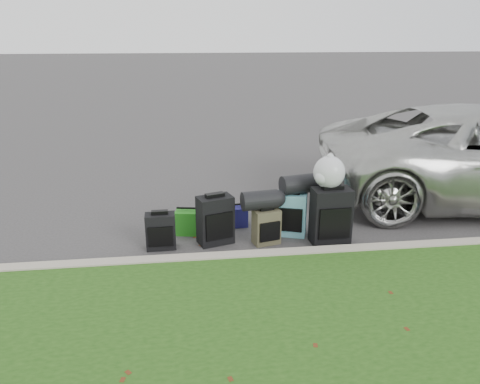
{
  "coord_description": "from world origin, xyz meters",
  "views": [
    {
      "loc": [
        -0.91,
        -6.25,
        2.79
      ],
      "look_at": [
        -0.1,
        0.2,
        0.55
      ],
      "focal_mm": 35.0,
      "sensor_mm": 36.0,
      "label": 1
    }
  ],
  "objects": [
    {
      "name": "tote_navy",
      "position": [
        -0.13,
        0.24,
        0.15
      ],
      "size": [
        0.3,
        0.24,
        0.3
      ],
      "primitive_type": "cube",
      "rotation": [
        0.0,
        0.0,
        0.07
      ],
      "color": "navy",
      "rests_on": "ground"
    },
    {
      "name": "suitcase_small_black",
      "position": [
        -1.25,
        -0.4,
        0.25
      ],
      "size": [
        0.4,
        0.23,
        0.5
      ],
      "primitive_type": "cube",
      "rotation": [
        0.0,
        0.0,
        0.02
      ],
      "color": "black",
      "rests_on": "ground"
    },
    {
      "name": "suitcase_large_black_left",
      "position": [
        -0.51,
        -0.32,
        0.34
      ],
      "size": [
        0.53,
        0.41,
        0.68
      ],
      "primitive_type": "cube",
      "rotation": [
        0.0,
        0.0,
        0.31
      ],
      "color": "black",
      "rests_on": "ground"
    },
    {
      "name": "ground",
      "position": [
        0.0,
        0.0,
        0.0
      ],
      "size": [
        120.0,
        120.0,
        0.0
      ],
      "primitive_type": "plane",
      "color": "#383535",
      "rests_on": "ground"
    },
    {
      "name": "trash_bag",
      "position": [
        1.03,
        -0.44,
        1.0
      ],
      "size": [
        0.43,
        0.43,
        0.43
      ],
      "primitive_type": "sphere",
      "color": "silver",
      "rests_on": "suitcase_large_black_right"
    },
    {
      "name": "suitcase_olive",
      "position": [
        0.19,
        -0.42,
        0.25
      ],
      "size": [
        0.4,
        0.3,
        0.49
      ],
      "primitive_type": "cube",
      "rotation": [
        0.0,
        0.0,
        0.24
      ],
      "color": "#393624",
      "rests_on": "ground"
    },
    {
      "name": "duffel_left",
      "position": [
        0.1,
        -0.38,
        0.62
      ],
      "size": [
        0.52,
        0.33,
        0.26
      ],
      "primitive_type": "cylinder",
      "rotation": [
        0.0,
        1.57,
        0.14
      ],
      "color": "black",
      "rests_on": "suitcase_olive"
    },
    {
      "name": "curb",
      "position": [
        0.0,
        -1.0,
        0.07
      ],
      "size": [
        120.0,
        0.18,
        0.15
      ],
      "primitive_type": "cube",
      "color": "#9E937F",
      "rests_on": "ground"
    },
    {
      "name": "suitcase_teal",
      "position": [
        0.58,
        -0.17,
        0.31
      ],
      "size": [
        0.5,
        0.39,
        0.62
      ],
      "primitive_type": "cube",
      "rotation": [
        0.0,
        0.0,
        -0.33
      ],
      "color": "#5698AF",
      "rests_on": "ground"
    },
    {
      "name": "duffel_right",
      "position": [
        0.68,
        -0.17,
        0.76
      ],
      "size": [
        0.53,
        0.37,
        0.27
      ],
      "primitive_type": "cylinder",
      "rotation": [
        0.0,
        1.57,
        0.21
      ],
      "color": "black",
      "rests_on": "suitcase_teal"
    },
    {
      "name": "suitcase_large_black_right",
      "position": [
        1.06,
        -0.51,
        0.39
      ],
      "size": [
        0.54,
        0.33,
        0.79
      ],
      "primitive_type": "cube",
      "rotation": [
        0.0,
        0.0,
        0.04
      ],
      "color": "black",
      "rests_on": "ground"
    },
    {
      "name": "tote_green",
      "position": [
        -0.9,
        0.05,
        0.18
      ],
      "size": [
        0.35,
        0.3,
        0.35
      ],
      "primitive_type": "cube",
      "rotation": [
        0.0,
        0.0,
        -0.19
      ],
      "color": "#25831D",
      "rests_on": "ground"
    }
  ]
}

